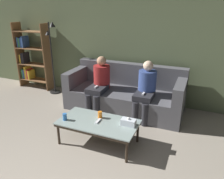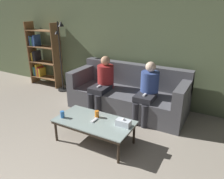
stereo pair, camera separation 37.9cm
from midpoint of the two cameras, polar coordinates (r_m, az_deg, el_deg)
wall_back at (r=4.82m, az=9.74°, el=11.60°), size 12.00×0.06×2.60m
couch at (r=4.59m, az=6.68°, el=-1.36°), size 2.40×0.97×0.92m
coffee_table at (r=3.47m, az=-1.51°, el=-8.78°), size 1.24×0.64×0.39m
cup_near_left at (r=3.52m, az=-0.89°, el=-6.51°), size 0.07×0.07×0.11m
cup_near_right at (r=3.57m, az=-9.89°, el=-6.49°), size 0.06×0.06×0.11m
tissue_box at (r=3.30m, az=6.32°, el=-8.75°), size 0.22×0.12×0.13m
game_remote at (r=3.44m, az=-1.52°, el=-8.09°), size 0.04×0.15×0.02m
bookshelf at (r=6.21m, az=-16.31°, el=8.39°), size 0.92×0.32×1.68m
standing_lamp at (r=5.50m, az=-11.35°, el=10.17°), size 0.31×0.26×1.74m
seated_person_left_end at (r=4.50m, az=0.03°, el=2.00°), size 0.34×0.68×1.12m
seated_person_mid_left at (r=4.16m, az=11.87°, el=-0.10°), size 0.34×0.65×1.12m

